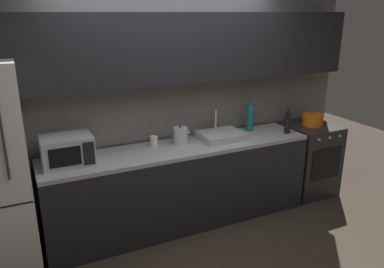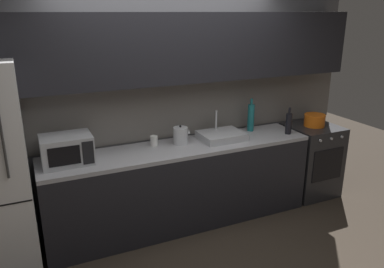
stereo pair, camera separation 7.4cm
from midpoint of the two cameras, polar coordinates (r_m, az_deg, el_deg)
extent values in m
plane|color=#2D261E|center=(3.72, 4.87, -19.48)|extent=(10.00, 10.00, 0.00)
cube|color=slate|center=(4.25, -3.29, 4.25)|extent=(4.63, 0.10, 2.50)
cube|color=slate|center=(4.21, -3.00, 3.43)|extent=(4.63, 0.01, 0.60)
cube|color=black|center=(3.94, -2.26, 12.78)|extent=(4.26, 0.34, 0.70)
cube|color=black|center=(4.18, -1.06, -7.94)|extent=(2.89, 0.60, 0.86)
cube|color=#9E9EA3|center=(4.00, -1.10, -2.14)|extent=(2.89, 0.60, 0.04)
cylinder|color=#333333|center=(3.24, -26.03, -0.62)|extent=(0.02, 0.02, 0.66)
cube|color=#232326|center=(5.09, 17.74, -3.71)|extent=(0.60, 0.60, 0.90)
cube|color=black|center=(4.87, 20.15, -4.38)|extent=(0.45, 0.01, 0.40)
cylinder|color=#B2B2B7|center=(4.64, 19.20, -0.94)|extent=(0.03, 0.02, 0.03)
cylinder|color=#B2B2B7|center=(4.75, 20.65, -0.67)|extent=(0.03, 0.02, 0.03)
cylinder|color=#B2B2B7|center=(4.87, 22.03, -0.40)|extent=(0.03, 0.02, 0.03)
cube|color=#A8AAAF|center=(3.69, -17.78, -2.22)|extent=(0.46, 0.34, 0.27)
cube|color=black|center=(3.53, -18.07, -3.20)|extent=(0.28, 0.01, 0.18)
cube|color=black|center=(3.55, -14.77, -2.75)|extent=(0.10, 0.01, 0.22)
cube|color=#ADAFB5|center=(4.22, 4.96, -0.27)|extent=(0.48, 0.38, 0.08)
cylinder|color=silver|center=(4.29, 4.15, 2.14)|extent=(0.02, 0.02, 0.22)
cylinder|color=#B7BABF|center=(4.04, -1.22, -0.26)|extent=(0.15, 0.15, 0.19)
sphere|color=black|center=(4.01, -1.23, 1.17)|extent=(0.02, 0.02, 0.02)
cone|color=#B7BABF|center=(4.06, 0.03, 0.42)|extent=(0.03, 0.03, 0.05)
cylinder|color=black|center=(4.52, 14.79, 1.51)|extent=(0.07, 0.07, 0.24)
cylinder|color=black|center=(4.48, 14.95, 3.42)|extent=(0.03, 0.03, 0.07)
cylinder|color=#19666B|center=(4.53, 9.30, 2.43)|extent=(0.08, 0.08, 0.32)
cylinder|color=#19666B|center=(4.48, 9.43, 4.83)|extent=(0.03, 0.03, 0.07)
cylinder|color=silver|center=(4.01, -5.22, -1.02)|extent=(0.08, 0.08, 0.11)
cylinder|color=orange|center=(4.93, 18.35, 1.87)|extent=(0.25, 0.25, 0.13)
cylinder|color=orange|center=(4.91, 18.43, 2.71)|extent=(0.25, 0.25, 0.02)
camera|label=1|loc=(0.04, -89.47, 0.17)|focal=35.47mm
camera|label=2|loc=(0.04, 90.53, -0.17)|focal=35.47mm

